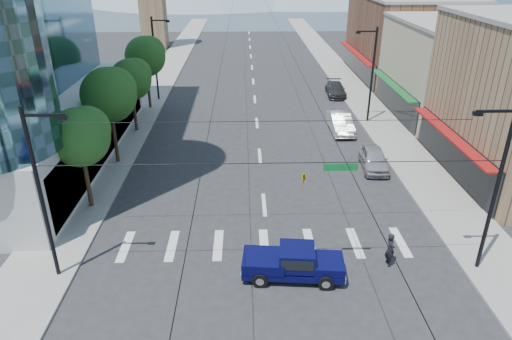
% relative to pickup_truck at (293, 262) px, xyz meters
% --- Properties ---
extents(ground, '(160.00, 160.00, 0.00)m').
position_rel_pickup_truck_xyz_m(ground, '(-1.09, 1.40, -0.91)').
color(ground, '#28282B').
rests_on(ground, ground).
extents(sidewalk_left, '(4.00, 120.00, 0.15)m').
position_rel_pickup_truck_xyz_m(sidewalk_left, '(-13.09, 41.40, -0.83)').
color(sidewalk_left, gray).
rests_on(sidewalk_left, ground).
extents(sidewalk_right, '(4.00, 120.00, 0.15)m').
position_rel_pickup_truck_xyz_m(sidewalk_right, '(10.91, 41.40, -0.83)').
color(sidewalk_right, gray).
rests_on(sidewalk_right, ground).
extents(shop_mid, '(12.00, 14.00, 9.00)m').
position_rel_pickup_truck_xyz_m(shop_mid, '(18.91, 25.40, 3.59)').
color(shop_mid, tan).
rests_on(shop_mid, ground).
extents(shop_far, '(12.00, 18.00, 10.00)m').
position_rel_pickup_truck_xyz_m(shop_far, '(18.91, 41.40, 4.09)').
color(shop_far, brown).
rests_on(shop_far, ground).
extents(tree_near, '(3.65, 3.64, 6.71)m').
position_rel_pickup_truck_xyz_m(tree_near, '(-12.16, 7.49, 4.08)').
color(tree_near, black).
rests_on(tree_near, ground).
extents(tree_midnear, '(4.09, 4.09, 7.52)m').
position_rel_pickup_truck_xyz_m(tree_midnear, '(-12.16, 14.49, 4.69)').
color(tree_midnear, black).
rests_on(tree_midnear, ground).
extents(tree_midfar, '(3.65, 3.64, 6.71)m').
position_rel_pickup_truck_xyz_m(tree_midfar, '(-12.16, 21.49, 4.08)').
color(tree_midfar, black).
rests_on(tree_midfar, ground).
extents(tree_far, '(4.09, 4.09, 7.52)m').
position_rel_pickup_truck_xyz_m(tree_far, '(-12.16, 28.49, 4.69)').
color(tree_far, black).
rests_on(tree_far, ground).
extents(signal_rig, '(21.80, 0.20, 9.00)m').
position_rel_pickup_truck_xyz_m(signal_rig, '(-0.90, 0.40, 3.74)').
color(signal_rig, black).
rests_on(signal_rig, ground).
extents(lamp_pole_nw, '(2.00, 0.25, 9.00)m').
position_rel_pickup_truck_xyz_m(lamp_pole_nw, '(-11.76, 31.40, 4.03)').
color(lamp_pole_nw, black).
rests_on(lamp_pole_nw, ground).
extents(lamp_pole_ne, '(2.00, 0.25, 9.00)m').
position_rel_pickup_truck_xyz_m(lamp_pole_ne, '(9.57, 23.40, 4.03)').
color(lamp_pole_ne, black).
rests_on(lamp_pole_ne, ground).
extents(pickup_truck, '(5.30, 2.37, 1.74)m').
position_rel_pickup_truck_xyz_m(pickup_truck, '(0.00, 0.00, 0.00)').
color(pickup_truck, '#08083E').
rests_on(pickup_truck, ground).
extents(pedestrian, '(0.52, 0.73, 1.90)m').
position_rel_pickup_truck_xyz_m(pedestrian, '(5.19, 0.88, 0.04)').
color(pedestrian, black).
rests_on(pedestrian, ground).
extents(parked_car_near, '(2.26, 4.79, 1.58)m').
position_rel_pickup_truck_xyz_m(parked_car_near, '(7.50, 12.85, -0.12)').
color(parked_car_near, '#ABABB0').
rests_on(parked_car_near, ground).
extents(parked_car_mid, '(1.81, 5.19, 1.71)m').
position_rel_pickup_truck_xyz_m(parked_car_mid, '(6.51, 20.82, -0.05)').
color(parked_car_mid, silver).
rests_on(parked_car_mid, ground).
extents(parked_car_far, '(2.34, 5.16, 1.47)m').
position_rel_pickup_truck_xyz_m(parked_car_far, '(8.31, 32.70, -0.18)').
color(parked_car_far, '#323234').
rests_on(parked_car_far, ground).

